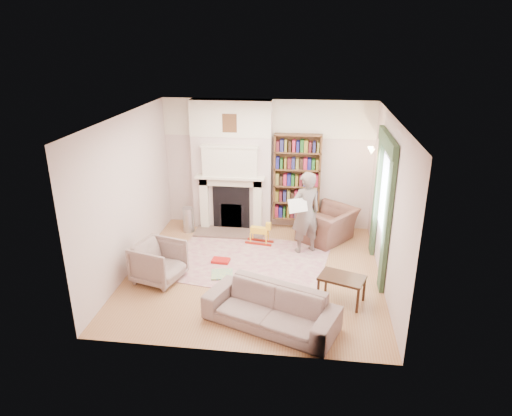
# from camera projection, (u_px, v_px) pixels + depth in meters

# --- Properties ---
(floor) EXTENTS (4.50, 4.50, 0.00)m
(floor) POSITION_uv_depth(u_px,v_px,m) (254.00, 272.00, 8.30)
(floor) COLOR #985F3C
(floor) RESTS_ON ground
(ceiling) EXTENTS (4.50, 4.50, 0.00)m
(ceiling) POSITION_uv_depth(u_px,v_px,m) (254.00, 117.00, 7.30)
(ceiling) COLOR white
(ceiling) RESTS_ON wall_back
(wall_back) EXTENTS (4.50, 0.00, 4.50)m
(wall_back) POSITION_uv_depth(u_px,v_px,m) (268.00, 165.00, 9.89)
(wall_back) COLOR beige
(wall_back) RESTS_ON floor
(wall_front) EXTENTS (4.50, 0.00, 4.50)m
(wall_front) POSITION_uv_depth(u_px,v_px,m) (231.00, 260.00, 5.72)
(wall_front) COLOR beige
(wall_front) RESTS_ON floor
(wall_left) EXTENTS (0.00, 4.50, 4.50)m
(wall_left) POSITION_uv_depth(u_px,v_px,m) (128.00, 194.00, 8.07)
(wall_left) COLOR beige
(wall_left) RESTS_ON floor
(wall_right) EXTENTS (0.00, 4.50, 4.50)m
(wall_right) POSITION_uv_depth(u_px,v_px,m) (389.00, 205.00, 7.54)
(wall_right) COLOR beige
(wall_right) RESTS_ON floor
(fireplace) EXTENTS (1.70, 0.58, 2.80)m
(fireplace) POSITION_uv_depth(u_px,v_px,m) (232.00, 167.00, 9.79)
(fireplace) COLOR beige
(fireplace) RESTS_ON floor
(bookcase) EXTENTS (1.00, 0.24, 1.85)m
(bookcase) POSITION_uv_depth(u_px,v_px,m) (297.00, 177.00, 9.77)
(bookcase) COLOR brown
(bookcase) RESTS_ON floor
(window) EXTENTS (0.02, 0.90, 1.30)m
(window) POSITION_uv_depth(u_px,v_px,m) (385.00, 195.00, 7.89)
(window) COLOR silver
(window) RESTS_ON wall_right
(curtain_left) EXTENTS (0.07, 0.32, 2.40)m
(curtain_left) POSITION_uv_depth(u_px,v_px,m) (387.00, 223.00, 7.34)
(curtain_left) COLOR #2F452C
(curtain_left) RESTS_ON floor
(curtain_right) EXTENTS (0.07, 0.32, 2.40)m
(curtain_right) POSITION_uv_depth(u_px,v_px,m) (377.00, 195.00, 8.63)
(curtain_right) COLOR #2F452C
(curtain_right) RESTS_ON floor
(pelmet) EXTENTS (0.09, 1.70, 0.24)m
(pelmet) POSITION_uv_depth(u_px,v_px,m) (388.00, 142.00, 7.57)
(pelmet) COLOR #2F452C
(pelmet) RESTS_ON wall_right
(wall_sconce) EXTENTS (0.20, 0.24, 0.24)m
(wall_sconce) POSITION_uv_depth(u_px,v_px,m) (369.00, 153.00, 8.78)
(wall_sconce) COLOR gold
(wall_sconce) RESTS_ON wall_right
(rug) EXTENTS (3.23, 2.68, 0.01)m
(rug) POSITION_uv_depth(u_px,v_px,m) (247.00, 261.00, 8.68)
(rug) COLOR beige
(rug) RESTS_ON floor
(armchair_reading) EXTENTS (1.38, 1.41, 0.69)m
(armchair_reading) POSITION_uv_depth(u_px,v_px,m) (327.00, 225.00, 9.47)
(armchair_reading) COLOR #4D3329
(armchair_reading) RESTS_ON floor
(armchair_left) EXTENTS (0.95, 0.94, 0.71)m
(armchair_left) POSITION_uv_depth(u_px,v_px,m) (159.00, 262.00, 7.90)
(armchair_left) COLOR gray
(armchair_left) RESTS_ON floor
(sofa) EXTENTS (2.12, 1.43, 0.58)m
(sofa) POSITION_uv_depth(u_px,v_px,m) (271.00, 308.00, 6.69)
(sofa) COLOR gray
(sofa) RESTS_ON floor
(man_reading) EXTENTS (0.72, 0.64, 1.65)m
(man_reading) POSITION_uv_depth(u_px,v_px,m) (306.00, 213.00, 8.79)
(man_reading) COLOR #62554E
(man_reading) RESTS_ON floor
(newspaper) EXTENTS (0.38, 0.28, 0.26)m
(newspaper) POSITION_uv_depth(u_px,v_px,m) (298.00, 205.00, 8.54)
(newspaper) COLOR white
(newspaper) RESTS_ON man_reading
(coffee_table) EXTENTS (0.81, 0.66, 0.45)m
(coffee_table) POSITION_uv_depth(u_px,v_px,m) (341.00, 289.00, 7.31)
(coffee_table) COLOR #381F13
(coffee_table) RESTS_ON floor
(paraffin_heater) EXTENTS (0.29, 0.29, 0.55)m
(paraffin_heater) POSITION_uv_depth(u_px,v_px,m) (188.00, 220.00, 9.90)
(paraffin_heater) COLOR #A8A9B0
(paraffin_heater) RESTS_ON floor
(rocking_horse) EXTENTS (0.58, 0.30, 0.49)m
(rocking_horse) POSITION_uv_depth(u_px,v_px,m) (259.00, 233.00, 9.33)
(rocking_horse) COLOR yellow
(rocking_horse) RESTS_ON rug
(board_game) EXTENTS (0.44, 0.44, 0.03)m
(board_game) POSITION_uv_depth(u_px,v_px,m) (222.00, 274.00, 8.16)
(board_game) COLOR #DFD64E
(board_game) RESTS_ON rug
(game_box_lid) EXTENTS (0.34, 0.24, 0.05)m
(game_box_lid) POSITION_uv_depth(u_px,v_px,m) (221.00, 261.00, 8.63)
(game_box_lid) COLOR #B11614
(game_box_lid) RESTS_ON rug
(comic_annuals) EXTENTS (0.75, 0.42, 0.02)m
(comic_annuals) POSITION_uv_depth(u_px,v_px,m) (260.00, 287.00, 7.76)
(comic_annuals) COLOR red
(comic_annuals) RESTS_ON rug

